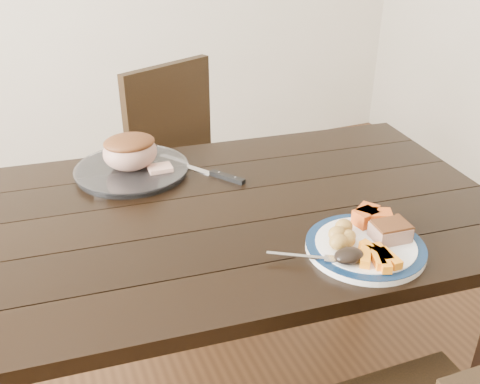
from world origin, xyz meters
name	(u,v)px	position (x,y,z in m)	size (l,w,h in m)	color
dining_table	(211,239)	(0.00, 0.00, 0.66)	(1.69, 1.06, 0.75)	black
chair_far	(189,167)	(0.17, 0.73, 0.52)	(0.55, 0.56, 0.93)	black
dinner_plate	(365,248)	(0.28, -0.32, 0.76)	(0.28, 0.28, 0.02)	white
plate_rim	(366,245)	(0.28, -0.32, 0.77)	(0.28, 0.28, 0.02)	#0C213E
serving_platter	(132,171)	(-0.14, 0.31, 0.76)	(0.34, 0.34, 0.02)	white
pork_slice	(390,232)	(0.34, -0.33, 0.79)	(0.08, 0.07, 0.04)	#A77966
roasted_potatoes	(342,235)	(0.23, -0.29, 0.79)	(0.09, 0.09, 0.04)	gold
carrot_batons	(379,256)	(0.26, -0.39, 0.78)	(0.09, 0.12, 0.02)	orange
pumpkin_wedges	(371,217)	(0.34, -0.25, 0.79)	(0.10, 0.10, 0.04)	#EC581A
dark_mushroom	(349,256)	(0.20, -0.37, 0.79)	(0.07, 0.05, 0.03)	black
fork	(311,258)	(0.13, -0.32, 0.77)	(0.16, 0.11, 0.00)	silver
roast_joint	(130,152)	(-0.14, 0.31, 0.82)	(0.16, 0.14, 0.11)	#A97967
cut_slice	(160,169)	(-0.07, 0.25, 0.78)	(0.07, 0.06, 0.02)	tan
carving_knife	(217,174)	(0.09, 0.19, 0.76)	(0.19, 0.28, 0.01)	silver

